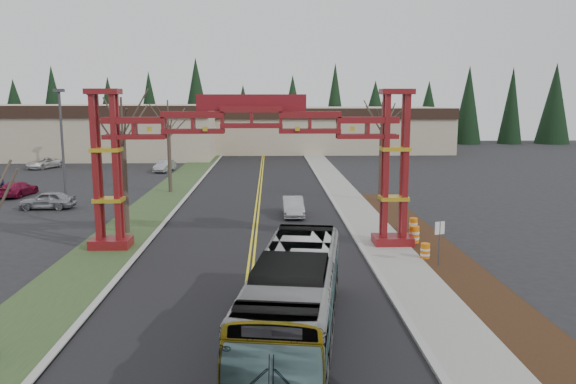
{
  "coord_description": "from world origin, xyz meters",
  "views": [
    {
      "loc": [
        1.01,
        -13.07,
        8.34
      ],
      "look_at": [
        1.84,
        12.77,
        4.05
      ],
      "focal_mm": 35.0,
      "sensor_mm": 36.0,
      "label": 1
    }
  ],
  "objects_px": {
    "parked_car_far_a": "(165,166)",
    "bare_tree_median_far": "(168,126)",
    "parked_car_mid_a": "(18,189)",
    "transit_bus": "(295,298)",
    "parked_car_near_a": "(47,200)",
    "bare_tree_right_far": "(382,128)",
    "parked_car_far_b": "(44,163)",
    "barrel_north": "(413,226)",
    "retail_building_east": "(324,129)",
    "street_sign": "(439,235)",
    "light_pole_far": "(92,125)",
    "retail_building_west": "(62,130)",
    "bare_tree_median_mid": "(123,136)",
    "silver_sedan": "(293,207)",
    "gateway_arch": "(252,142)",
    "barrel_mid": "(414,235)",
    "light_pole_near": "(62,139)",
    "barrel_south": "(425,252)"
  },
  "relations": [
    {
      "from": "parked_car_far_a",
      "to": "bare_tree_median_far",
      "type": "height_order",
      "value": "bare_tree_median_far"
    },
    {
      "from": "parked_car_mid_a",
      "to": "transit_bus",
      "type": "bearing_deg",
      "value": 132.68
    },
    {
      "from": "parked_car_near_a",
      "to": "bare_tree_right_far",
      "type": "bearing_deg",
      "value": 94.65
    },
    {
      "from": "parked_car_mid_a",
      "to": "parked_car_far_a",
      "type": "relative_size",
      "value": 1.09
    },
    {
      "from": "bare_tree_right_far",
      "to": "parked_car_far_b",
      "type": "bearing_deg",
      "value": 147.03
    },
    {
      "from": "parked_car_near_a",
      "to": "barrel_north",
      "type": "distance_m",
      "value": 27.51
    },
    {
      "from": "retail_building_east",
      "to": "street_sign",
      "type": "relative_size",
      "value": 16.23
    },
    {
      "from": "light_pole_far",
      "to": "bare_tree_median_far",
      "type": "bearing_deg",
      "value": -55.49
    },
    {
      "from": "retail_building_west",
      "to": "bare_tree_median_far",
      "type": "xyz_separation_m",
      "value": [
        22.0,
        -34.76,
        2.26
      ]
    },
    {
      "from": "retail_building_east",
      "to": "bare_tree_median_mid",
      "type": "relative_size",
      "value": 4.49
    },
    {
      "from": "retail_building_west",
      "to": "retail_building_east",
      "type": "relative_size",
      "value": 1.21
    },
    {
      "from": "silver_sedan",
      "to": "bare_tree_right_far",
      "type": "height_order",
      "value": "bare_tree_right_far"
    },
    {
      "from": "parked_car_far_b",
      "to": "bare_tree_right_far",
      "type": "xyz_separation_m",
      "value": [
        36.49,
        -23.67,
        5.41
      ]
    },
    {
      "from": "parked_car_mid_a",
      "to": "gateway_arch",
      "type": "bearing_deg",
      "value": 145.6
    },
    {
      "from": "retail_building_east",
      "to": "barrel_north",
      "type": "xyz_separation_m",
      "value": [
        -0.0,
        -58.86,
        -3.03
      ]
    },
    {
      "from": "retail_building_west",
      "to": "parked_car_near_a",
      "type": "bearing_deg",
      "value": -71.75
    },
    {
      "from": "parked_car_mid_a",
      "to": "silver_sedan",
      "type": "bearing_deg",
      "value": 164.73
    },
    {
      "from": "bare_tree_median_mid",
      "to": "bare_tree_right_far",
      "type": "relative_size",
      "value": 1.04
    },
    {
      "from": "silver_sedan",
      "to": "parked_car_far_b",
      "type": "relative_size",
      "value": 0.89
    },
    {
      "from": "parked_car_far_b",
      "to": "gateway_arch",
      "type": "bearing_deg",
      "value": -31.18
    },
    {
      "from": "transit_bus",
      "to": "bare_tree_median_mid",
      "type": "distance_m",
      "value": 19.51
    },
    {
      "from": "barrel_mid",
      "to": "barrel_north",
      "type": "height_order",
      "value": "barrel_mid"
    },
    {
      "from": "bare_tree_right_far",
      "to": "light_pole_near",
      "type": "distance_m",
      "value": 25.37
    },
    {
      "from": "transit_bus",
      "to": "parked_car_near_a",
      "type": "relative_size",
      "value": 2.78
    },
    {
      "from": "parked_car_far_b",
      "to": "barrel_south",
      "type": "distance_m",
      "value": 53.97
    },
    {
      "from": "retail_building_east",
      "to": "barrel_south",
      "type": "relative_size",
      "value": 41.66
    },
    {
      "from": "light_pole_far",
      "to": "gateway_arch",
      "type": "bearing_deg",
      "value": -61.31
    },
    {
      "from": "gateway_arch",
      "to": "barrel_north",
      "type": "relative_size",
      "value": 18.83
    },
    {
      "from": "silver_sedan",
      "to": "parked_car_mid_a",
      "type": "bearing_deg",
      "value": 157.44
    },
    {
      "from": "bare_tree_median_mid",
      "to": "bare_tree_median_far",
      "type": "relative_size",
      "value": 1.02
    },
    {
      "from": "parked_car_far_b",
      "to": "light_pole_near",
      "type": "bearing_deg",
      "value": -41.44
    },
    {
      "from": "gateway_arch",
      "to": "street_sign",
      "type": "relative_size",
      "value": 7.77
    },
    {
      "from": "parked_car_near_a",
      "to": "parked_car_far_a",
      "type": "distance_m",
      "value": 22.82
    },
    {
      "from": "light_pole_near",
      "to": "light_pole_far",
      "type": "bearing_deg",
      "value": 101.86
    },
    {
      "from": "gateway_arch",
      "to": "bare_tree_median_far",
      "type": "bearing_deg",
      "value": 112.62
    },
    {
      "from": "street_sign",
      "to": "barrel_north",
      "type": "bearing_deg",
      "value": 85.42
    },
    {
      "from": "street_sign",
      "to": "parked_car_mid_a",
      "type": "bearing_deg",
      "value": 144.17
    },
    {
      "from": "parked_car_far_a",
      "to": "light_pole_near",
      "type": "relative_size",
      "value": 0.45
    },
    {
      "from": "parked_car_far_a",
      "to": "barrel_south",
      "type": "relative_size",
      "value": 4.51
    },
    {
      "from": "retail_building_east",
      "to": "light_pole_far",
      "type": "height_order",
      "value": "light_pole_far"
    },
    {
      "from": "silver_sedan",
      "to": "parked_car_near_a",
      "type": "distance_m",
      "value": 19.0
    },
    {
      "from": "retail_building_west",
      "to": "silver_sedan",
      "type": "relative_size",
      "value": 11.08
    },
    {
      "from": "parked_car_mid_a",
      "to": "retail_building_east",
      "type": "bearing_deg",
      "value": -119.09
    },
    {
      "from": "silver_sedan",
      "to": "bare_tree_median_far",
      "type": "relative_size",
      "value": 0.5
    },
    {
      "from": "bare_tree_median_mid",
      "to": "parked_car_far_b",
      "type": "bearing_deg",
      "value": 118.48
    },
    {
      "from": "silver_sedan",
      "to": "bare_tree_median_mid",
      "type": "distance_m",
      "value": 12.96
    },
    {
      "from": "silver_sedan",
      "to": "parked_car_near_a",
      "type": "xyz_separation_m",
      "value": [
        -18.74,
        3.18,
        0.01
      ]
    },
    {
      "from": "parked_car_far_b",
      "to": "light_pole_far",
      "type": "height_order",
      "value": "light_pole_far"
    },
    {
      "from": "gateway_arch",
      "to": "bare_tree_median_mid",
      "type": "distance_m",
      "value": 8.77
    },
    {
      "from": "parked_car_near_a",
      "to": "bare_tree_median_far",
      "type": "xyz_separation_m",
      "value": [
        8.1,
        7.4,
        5.32
      ]
    }
  ]
}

